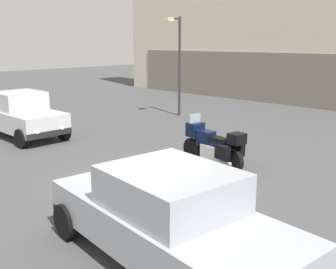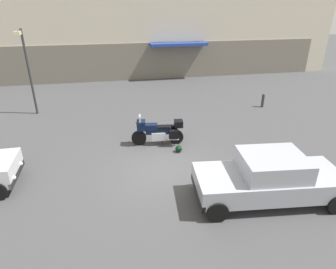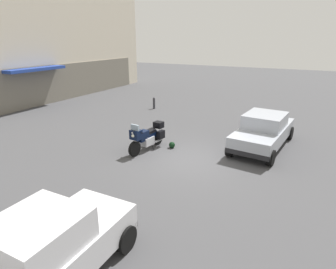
# 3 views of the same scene
# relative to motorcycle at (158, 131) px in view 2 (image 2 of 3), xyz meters

# --- Properties ---
(ground_plane) EXTENTS (80.00, 80.00, 0.00)m
(ground_plane) POSITION_rel_motorcycle_xyz_m (-0.04, -2.14, -0.62)
(ground_plane) COLOR #424244
(motorcycle) EXTENTS (2.26, 0.87, 1.36)m
(motorcycle) POSITION_rel_motorcycle_xyz_m (0.00, 0.00, 0.00)
(motorcycle) COLOR black
(motorcycle) RESTS_ON ground
(helmet) EXTENTS (0.28, 0.28, 0.28)m
(helmet) POSITION_rel_motorcycle_xyz_m (0.70, -0.88, -0.48)
(helmet) COLOR black
(helmet) RESTS_ON ground
(car_sedan_far) EXTENTS (4.69, 2.32, 1.56)m
(car_sedan_far) POSITION_rel_motorcycle_xyz_m (2.71, -4.49, 0.16)
(car_sedan_far) COLOR #9EA3AD
(car_sedan_far) RESTS_ON ground
(streetlamp_curbside) EXTENTS (0.28, 0.94, 4.49)m
(streetlamp_curbside) POSITION_rel_motorcycle_xyz_m (-6.02, 4.93, 2.13)
(streetlamp_curbside) COLOR #2D2D33
(streetlamp_curbside) RESTS_ON ground
(bollard_curbside) EXTENTS (0.16, 0.16, 0.81)m
(bollard_curbside) POSITION_rel_motorcycle_xyz_m (6.83, 3.62, -0.19)
(bollard_curbside) COLOR #333338
(bollard_curbside) RESTS_ON ground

